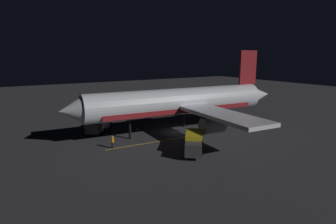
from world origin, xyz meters
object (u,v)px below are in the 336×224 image
Objects in this scene: ground_crew_worker at (113,142)px; traffic_cone_near_left at (137,129)px; traffic_cone_near_right at (120,127)px; airliner at (182,102)px; catering_truck at (194,143)px; baggage_truck at (100,124)px; traffic_cone_under_wing at (144,124)px.

traffic_cone_near_left is at bearing -45.46° from ground_crew_worker.
traffic_cone_near_left is 1.00× the size of traffic_cone_near_right.
catering_truck is (-9.07, 4.35, -3.53)m from airliner.
traffic_cone_near_left is at bearing -114.76° from baggage_truck.
traffic_cone_near_left is at bearing 6.48° from catering_truck.
catering_truck is at bearing -156.56° from baggage_truck.
traffic_cone_near_right is (8.97, -4.81, -0.64)m from ground_crew_worker.
baggage_truck is 6.04m from traffic_cone_near_left.
ground_crew_worker is (6.89, 8.28, -0.38)m from catering_truck.
airliner is 68.20× the size of traffic_cone_near_left.
baggage_truck is 17.46m from catering_truck.
catering_truck is at bearing -173.52° from traffic_cone_near_left.
catering_truck is 11.35× the size of traffic_cone_near_right.
traffic_cone_under_wing is (8.98, -9.28, -0.64)m from ground_crew_worker.
catering_truck reaches higher than traffic_cone_under_wing.
baggage_truck is at bearing 23.44° from catering_truck.
traffic_cone_near_right and traffic_cone_under_wing have the same top height.
traffic_cone_under_wing is (15.87, -1.00, -1.02)m from catering_truck.
airliner is 8.84m from traffic_cone_under_wing.
baggage_truck reaches higher than traffic_cone_near_left.
airliner is 13.40m from ground_crew_worker.
traffic_cone_under_wing is (-0.15, -7.94, -1.02)m from baggage_truck.
ground_crew_worker is (-2.18, 12.63, -3.91)m from airliner.
baggage_truck is 11.10× the size of traffic_cone_near_left.
baggage_truck is 3.62m from traffic_cone_near_right.
ground_crew_worker is at bearing 99.80° from airliner.
ground_crew_worker is 12.93m from traffic_cone_under_wing.
traffic_cone_near_right is at bearing -28.20° from ground_crew_worker.
ground_crew_worker is 10.20m from traffic_cone_near_right.
baggage_truck is 8.01m from traffic_cone_under_wing.
catering_truck is at bearing 176.41° from traffic_cone_under_wing.
traffic_cone_under_wing is at bearing -91.06° from baggage_truck.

